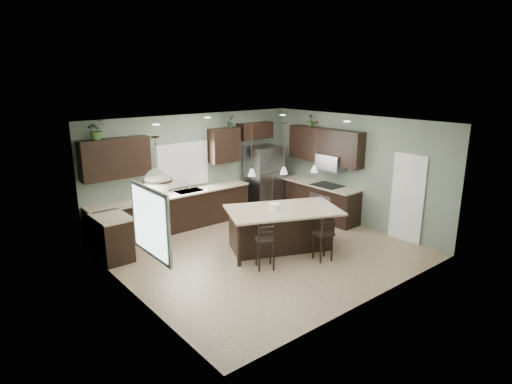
% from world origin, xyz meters
% --- Properties ---
extents(ground, '(6.00, 6.00, 0.00)m').
position_xyz_m(ground, '(0.00, 0.00, 0.00)').
color(ground, '#9E8466').
rests_on(ground, ground).
extents(pantry_door, '(0.04, 0.82, 2.04)m').
position_xyz_m(pantry_door, '(2.98, -1.55, 1.02)').
color(pantry_door, white).
rests_on(pantry_door, ground).
extents(window_back, '(1.35, 0.02, 1.00)m').
position_xyz_m(window_back, '(-0.40, 2.73, 1.55)').
color(window_back, white).
rests_on(window_back, room_shell).
extents(window_left, '(0.02, 1.10, 1.00)m').
position_xyz_m(window_left, '(-2.98, -0.80, 1.55)').
color(window_left, white).
rests_on(window_left, room_shell).
extents(left_return_cabs, '(0.60, 0.90, 0.90)m').
position_xyz_m(left_return_cabs, '(-2.70, 1.70, 0.45)').
color(left_return_cabs, black).
rests_on(left_return_cabs, ground).
extents(left_return_countertop, '(0.66, 0.96, 0.04)m').
position_xyz_m(left_return_countertop, '(-2.68, 1.70, 0.92)').
color(left_return_countertop, beige).
rests_on(left_return_countertop, left_return_cabs).
extents(back_lower_cabs, '(4.20, 0.60, 0.90)m').
position_xyz_m(back_lower_cabs, '(-0.85, 2.45, 0.45)').
color(back_lower_cabs, black).
rests_on(back_lower_cabs, ground).
extents(back_countertop, '(4.20, 0.66, 0.04)m').
position_xyz_m(back_countertop, '(-0.85, 2.43, 0.92)').
color(back_countertop, beige).
rests_on(back_countertop, back_lower_cabs).
extents(sink_inset, '(0.70, 0.45, 0.01)m').
position_xyz_m(sink_inset, '(-0.40, 2.43, 0.94)').
color(sink_inset, gray).
rests_on(sink_inset, back_countertop).
extents(faucet, '(0.02, 0.02, 0.28)m').
position_xyz_m(faucet, '(-0.40, 2.40, 1.08)').
color(faucet, silver).
rests_on(faucet, back_countertop).
extents(back_upper_left, '(1.55, 0.34, 0.90)m').
position_xyz_m(back_upper_left, '(-2.15, 2.58, 1.95)').
color(back_upper_left, black).
rests_on(back_upper_left, room_shell).
extents(back_upper_right, '(0.85, 0.34, 0.90)m').
position_xyz_m(back_upper_right, '(0.80, 2.58, 1.95)').
color(back_upper_right, black).
rests_on(back_upper_right, room_shell).
extents(fridge_header, '(1.05, 0.34, 0.45)m').
position_xyz_m(fridge_header, '(1.85, 2.58, 2.25)').
color(fridge_header, black).
rests_on(fridge_header, room_shell).
extents(right_lower_cabs, '(0.60, 2.35, 0.90)m').
position_xyz_m(right_lower_cabs, '(2.70, 0.87, 0.45)').
color(right_lower_cabs, black).
rests_on(right_lower_cabs, ground).
extents(right_countertop, '(0.66, 2.35, 0.04)m').
position_xyz_m(right_countertop, '(2.68, 0.87, 0.92)').
color(right_countertop, beige).
rests_on(right_countertop, right_lower_cabs).
extents(cooktop, '(0.58, 0.75, 0.02)m').
position_xyz_m(cooktop, '(2.68, 0.60, 0.94)').
color(cooktop, black).
rests_on(cooktop, right_countertop).
extents(wall_oven_front, '(0.01, 0.72, 0.60)m').
position_xyz_m(wall_oven_front, '(2.40, 0.60, 0.45)').
color(wall_oven_front, gray).
rests_on(wall_oven_front, right_lower_cabs).
extents(right_upper_cabs, '(0.34, 2.35, 0.90)m').
position_xyz_m(right_upper_cabs, '(2.83, 0.87, 1.95)').
color(right_upper_cabs, black).
rests_on(right_upper_cabs, room_shell).
extents(microwave, '(0.40, 0.75, 0.40)m').
position_xyz_m(microwave, '(2.78, 0.60, 1.55)').
color(microwave, gray).
rests_on(microwave, right_upper_cabs).
extents(refrigerator, '(0.90, 0.74, 1.85)m').
position_xyz_m(refrigerator, '(1.91, 2.28, 0.93)').
color(refrigerator, gray).
rests_on(refrigerator, ground).
extents(kitchen_island, '(2.75, 2.22, 0.92)m').
position_xyz_m(kitchen_island, '(0.42, -0.14, 0.46)').
color(kitchen_island, black).
rests_on(kitchen_island, ground).
extents(serving_dish, '(0.24, 0.24, 0.14)m').
position_xyz_m(serving_dish, '(0.24, -0.06, 0.99)').
color(serving_dish, white).
rests_on(serving_dish, kitchen_island).
extents(bar_stool_left, '(0.50, 0.50, 1.01)m').
position_xyz_m(bar_stool_left, '(-0.53, -0.65, 0.50)').
color(bar_stool_left, black).
rests_on(bar_stool_left, ground).
extents(bar_stool_right, '(0.43, 0.43, 0.96)m').
position_xyz_m(bar_stool_right, '(0.66, -1.11, 0.48)').
color(bar_stool_right, black).
rests_on(bar_stool_right, ground).
extents(pendant_left, '(0.17, 0.17, 1.10)m').
position_xyz_m(pendant_left, '(-0.22, 0.14, 2.25)').
color(pendant_left, silver).
rests_on(pendant_left, room_shell).
extents(pendant_center, '(0.17, 0.17, 1.10)m').
position_xyz_m(pendant_center, '(0.42, -0.14, 2.25)').
color(pendant_center, silver).
rests_on(pendant_center, room_shell).
extents(pendant_right, '(0.17, 0.17, 1.10)m').
position_xyz_m(pendant_right, '(1.06, -0.43, 2.25)').
color(pendant_right, silver).
rests_on(pendant_right, room_shell).
extents(chandelier, '(0.49, 0.49, 0.97)m').
position_xyz_m(chandelier, '(-2.59, -0.36, 2.31)').
color(chandelier, beige).
rests_on(chandelier, room_shell).
extents(plant_back_left, '(0.45, 0.41, 0.44)m').
position_xyz_m(plant_back_left, '(-2.52, 2.55, 2.62)').
color(plant_back_left, '#305123').
rests_on(plant_back_left, back_upper_left).
extents(plant_back_right, '(0.22, 0.20, 0.34)m').
position_xyz_m(plant_back_right, '(0.99, 2.55, 2.57)').
color(plant_back_right, '#264E22').
rests_on(plant_back_right, back_upper_right).
extents(plant_right_wall, '(0.25, 0.25, 0.33)m').
position_xyz_m(plant_right_wall, '(2.80, 1.40, 2.57)').
color(plant_right_wall, '#324E22').
rests_on(plant_right_wall, right_upper_cabs).
extents(room_shell, '(6.00, 6.00, 6.00)m').
position_xyz_m(room_shell, '(0.00, 0.00, 1.70)').
color(room_shell, slate).
rests_on(room_shell, ground).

